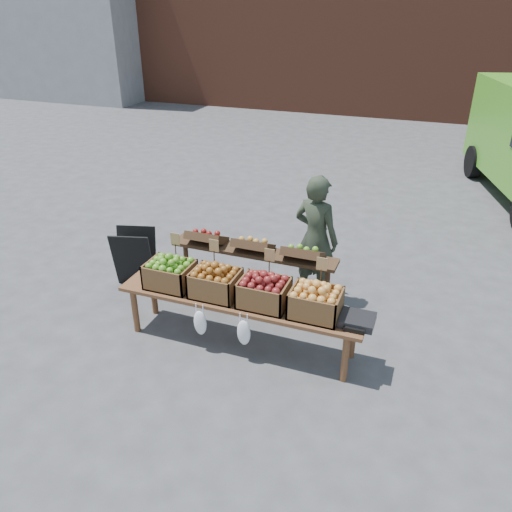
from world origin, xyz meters
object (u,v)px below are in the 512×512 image
at_px(display_bench, 240,322).
at_px(back_table, 253,271).
at_px(crate_red_apples, 264,293).
at_px(weighing_scale, 357,320).
at_px(crate_russet_pears, 215,283).
at_px(crate_green_apples, 316,303).
at_px(crate_golden_apples, 170,275).
at_px(chalkboard_sign, 135,257).
at_px(vendor, 316,239).

bearing_deg(display_bench, back_table, 99.33).
xyz_separation_m(crate_red_apples, weighing_scale, (0.97, 0.00, -0.10)).
relative_size(crate_russet_pears, crate_green_apples, 1.00).
bearing_deg(crate_golden_apples, weighing_scale, 0.00).
relative_size(crate_russet_pears, weighing_scale, 1.47).
xyz_separation_m(chalkboard_sign, crate_red_apples, (2.07, -0.73, 0.32)).
bearing_deg(crate_russet_pears, display_bench, 0.00).
bearing_deg(weighing_scale, vendor, 121.04).
distance_m(vendor, chalkboard_sign, 2.38).
bearing_deg(crate_green_apples, crate_golden_apples, 180.00).
bearing_deg(crate_green_apples, back_table, 142.64).
height_order(back_table, crate_red_apples, back_table).
bearing_deg(crate_golden_apples, chalkboard_sign, 142.87).
height_order(crate_golden_apples, weighing_scale, crate_golden_apples).
distance_m(display_bench, weighing_scale, 1.29).
distance_m(back_table, weighing_scale, 1.55).
bearing_deg(crate_golden_apples, display_bench, 0.00).
xyz_separation_m(back_table, crate_green_apples, (0.94, -0.72, 0.19)).
distance_m(crate_russet_pears, crate_red_apples, 0.55).
xyz_separation_m(vendor, crate_golden_apples, (-1.32, -1.26, -0.10)).
relative_size(crate_golden_apples, weighing_scale, 1.47).
xyz_separation_m(chalkboard_sign, crate_golden_apples, (0.97, -0.73, 0.32)).
bearing_deg(vendor, display_bench, 84.74).
bearing_deg(crate_russet_pears, crate_golden_apples, 180.00).
bearing_deg(crate_russet_pears, weighing_scale, 0.00).
relative_size(crate_russet_pears, crate_red_apples, 1.00).
bearing_deg(display_bench, crate_russet_pears, 180.00).
relative_size(vendor, crate_golden_apples, 3.24).
bearing_deg(display_bench, vendor, 68.54).
height_order(crate_golden_apples, crate_green_apples, same).
xyz_separation_m(crate_golden_apples, crate_green_apples, (1.65, 0.00, 0.00)).
xyz_separation_m(crate_golden_apples, weighing_scale, (2.08, 0.00, -0.10)).
bearing_deg(crate_russet_pears, chalkboard_sign, 154.22).
bearing_deg(back_table, crate_golden_apples, -134.47).
xyz_separation_m(crate_russet_pears, crate_green_apples, (1.10, 0.00, 0.00)).
distance_m(chalkboard_sign, back_table, 1.68).
relative_size(back_table, weighing_scale, 6.18).
relative_size(chalkboard_sign, back_table, 0.37).
xyz_separation_m(vendor, crate_russet_pears, (-0.77, -1.26, -0.10)).
height_order(chalkboard_sign, crate_russet_pears, crate_russet_pears).
bearing_deg(weighing_scale, crate_green_apples, 180.00).
bearing_deg(crate_green_apples, weighing_scale, 0.00).
distance_m(crate_golden_apples, crate_green_apples, 1.65).
distance_m(chalkboard_sign, crate_red_apples, 2.22).
bearing_deg(display_bench, chalkboard_sign, 157.75).
height_order(back_table, crate_russet_pears, back_table).
bearing_deg(crate_russet_pears, crate_red_apples, 0.00).
relative_size(crate_golden_apples, crate_green_apples, 1.00).
xyz_separation_m(display_bench, crate_golden_apples, (-0.82, 0.00, 0.42)).
bearing_deg(crate_green_apples, crate_red_apples, 180.00).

